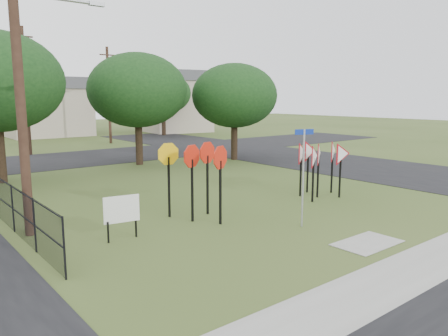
# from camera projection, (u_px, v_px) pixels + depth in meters

# --- Properties ---
(ground) EXTENTS (140.00, 140.00, 0.00)m
(ground) POSITION_uv_depth(u_px,v_px,m) (303.00, 225.00, 14.33)
(ground) COLOR #33471A
(sidewalk) EXTENTS (30.00, 1.60, 0.02)m
(sidewalk) POSITION_uv_depth(u_px,v_px,m) (430.00, 261.00, 11.10)
(sidewalk) COLOR gray
(sidewalk) RESTS_ON ground
(street_right) EXTENTS (8.00, 50.00, 0.02)m
(street_right) POSITION_uv_depth(u_px,v_px,m) (308.00, 159.00, 29.45)
(street_right) COLOR black
(street_right) RESTS_ON ground
(street_far) EXTENTS (60.00, 8.00, 0.02)m
(street_far) POSITION_uv_depth(u_px,v_px,m) (78.00, 158.00, 29.71)
(street_far) COLOR black
(street_far) RESTS_ON ground
(curb_pad) EXTENTS (2.00, 1.20, 0.02)m
(curb_pad) POSITION_uv_depth(u_px,v_px,m) (367.00, 243.00, 12.49)
(curb_pad) COLOR gray
(curb_pad) RESTS_ON ground
(street_name_sign) EXTENTS (0.62, 0.24, 3.15)m
(street_name_sign) POSITION_uv_depth(u_px,v_px,m) (303.00, 172.00, 13.83)
(street_name_sign) COLOR #9CA0A5
(street_name_sign) RESTS_ON ground
(stop_sign_cluster) EXTENTS (2.07, 2.01, 2.62)m
(stop_sign_cluster) POSITION_uv_depth(u_px,v_px,m) (197.00, 163.00, 14.69)
(stop_sign_cluster) COLOR black
(stop_sign_cluster) RESTS_ON ground
(yield_sign_cluster) EXTENTS (2.91, 1.62, 2.34)m
(yield_sign_cluster) POSITION_uv_depth(u_px,v_px,m) (319.00, 156.00, 18.16)
(yield_sign_cluster) COLOR black
(yield_sign_cluster) RESTS_ON ground
(info_board) EXTENTS (1.05, 0.21, 1.32)m
(info_board) POSITION_uv_depth(u_px,v_px,m) (122.00, 210.00, 12.67)
(info_board) COLOR black
(info_board) RESTS_ON ground
(utility_pole_main) EXTENTS (3.55, 0.33, 10.00)m
(utility_pole_main) POSITION_uv_depth(u_px,v_px,m) (20.00, 59.00, 12.47)
(utility_pole_main) COLOR #3E281C
(utility_pole_main) RESTS_ON ground
(far_pole_a) EXTENTS (1.40, 0.24, 9.00)m
(far_pole_a) POSITION_uv_depth(u_px,v_px,m) (26.00, 90.00, 30.80)
(far_pole_a) COLOR #3E281C
(far_pole_a) RESTS_ON ground
(far_pole_b) EXTENTS (1.40, 0.24, 8.50)m
(far_pole_b) POSITION_uv_depth(u_px,v_px,m) (109.00, 95.00, 38.87)
(far_pole_b) COLOR #3E281C
(far_pole_b) RESTS_ON ground
(fence_run) EXTENTS (0.05, 11.55, 1.50)m
(fence_run) POSITION_uv_depth(u_px,v_px,m) (4.00, 201.00, 14.31)
(fence_run) COLOR black
(fence_run) RESTS_ON ground
(house_mid) EXTENTS (8.40, 8.40, 6.20)m
(house_mid) POSITION_uv_depth(u_px,v_px,m) (45.00, 106.00, 47.05)
(house_mid) COLOR #B3A590
(house_mid) RESTS_ON ground
(house_right) EXTENTS (8.30, 8.30, 7.20)m
(house_right) POSITION_uv_depth(u_px,v_px,m) (175.00, 101.00, 52.56)
(house_right) COLOR #B3A590
(house_right) RESTS_ON ground
(tree_near_mid) EXTENTS (6.00, 6.00, 6.80)m
(tree_near_mid) POSITION_uv_depth(u_px,v_px,m) (137.00, 90.00, 26.37)
(tree_near_mid) COLOR black
(tree_near_mid) RESTS_ON ground
(tree_near_right) EXTENTS (5.60, 5.60, 6.33)m
(tree_near_right) POSITION_uv_depth(u_px,v_px,m) (234.00, 96.00, 28.60)
(tree_near_right) COLOR black
(tree_near_right) RESTS_ON ground
(tree_far_right) EXTENTS (6.00, 6.00, 6.80)m
(tree_far_right) POSITION_uv_depth(u_px,v_px,m) (163.00, 93.00, 46.87)
(tree_far_right) COLOR black
(tree_far_right) RESTS_ON ground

